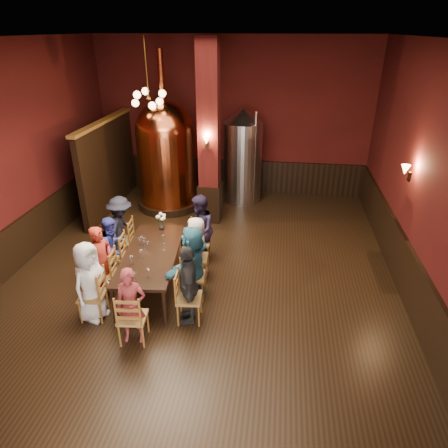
# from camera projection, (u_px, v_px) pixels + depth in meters

# --- Properties ---
(room) EXTENTS (10.00, 10.02, 4.50)m
(room) POSITION_uv_depth(u_px,v_px,m) (198.00, 174.00, 7.27)
(room) COLOR black
(room) RESTS_ON ground
(wainscot_right) EXTENTS (0.08, 9.90, 1.00)m
(wainscot_right) POSITION_uv_depth(u_px,v_px,m) (406.00, 272.00, 7.53)
(wainscot_right) COLOR black
(wainscot_right) RESTS_ON ground
(wainscot_back) EXTENTS (7.90, 0.08, 1.00)m
(wainscot_back) POSITION_uv_depth(u_px,v_px,m) (232.00, 175.00, 12.44)
(wainscot_back) COLOR black
(wainscot_back) RESTS_ON ground
(wainscot_left) EXTENTS (0.08, 9.90, 1.00)m
(wainscot_left) POSITION_uv_depth(u_px,v_px,m) (20.00, 243.00, 8.55)
(wainscot_left) COLOR black
(wainscot_left) RESTS_ON ground
(column) EXTENTS (0.58, 0.58, 4.50)m
(column) POSITION_uv_depth(u_px,v_px,m) (209.00, 136.00, 9.79)
(column) COLOR #49110F
(column) RESTS_ON ground
(partition) EXTENTS (0.22, 3.50, 2.40)m
(partition) POSITION_uv_depth(u_px,v_px,m) (109.00, 167.00, 10.98)
(partition) COLOR black
(partition) RESTS_ON ground
(pendant_cluster) EXTENTS (0.90, 0.90, 1.70)m
(pendant_cluster) POSITION_uv_depth(u_px,v_px,m) (149.00, 98.00, 9.69)
(pendant_cluster) COLOR #A57226
(pendant_cluster) RESTS_ON room
(sconce_wall) EXTENTS (0.20, 0.20, 0.36)m
(sconce_wall) POSITION_uv_depth(u_px,v_px,m) (410.00, 172.00, 7.50)
(sconce_wall) COLOR black
(sconce_wall) RESTS_ON room
(sconce_column) EXTENTS (0.20, 0.20, 0.36)m
(sconce_column) POSITION_uv_depth(u_px,v_px,m) (207.00, 141.00, 9.54)
(sconce_column) COLOR black
(sconce_column) RESTS_ON column
(dining_table) EXTENTS (1.24, 2.49, 0.75)m
(dining_table) POSITION_uv_depth(u_px,v_px,m) (151.00, 255.00, 7.71)
(dining_table) COLOR black
(dining_table) RESTS_ON ground
(chair_0) EXTENTS (0.50, 0.50, 0.92)m
(chair_0) POSITION_uv_depth(u_px,v_px,m) (92.00, 295.00, 6.95)
(chair_0) COLOR brown
(chair_0) RESTS_ON ground
(person_0) EXTENTS (0.65, 0.82, 1.48)m
(person_0) POSITION_uv_depth(u_px,v_px,m) (90.00, 282.00, 6.83)
(person_0) COLOR silver
(person_0) RESTS_ON ground
(chair_1) EXTENTS (0.50, 0.50, 0.92)m
(chair_1) POSITION_uv_depth(u_px,v_px,m) (104.00, 274.00, 7.55)
(chair_1) COLOR brown
(chair_1) RESTS_ON ground
(person_1) EXTENTS (0.44, 0.59, 1.45)m
(person_1) POSITION_uv_depth(u_px,v_px,m) (102.00, 262.00, 7.44)
(person_1) COLOR #A52A1C
(person_1) RESTS_ON ground
(chair_2) EXTENTS (0.50, 0.50, 0.92)m
(chair_2) POSITION_uv_depth(u_px,v_px,m) (114.00, 256.00, 8.14)
(chair_2) COLOR brown
(chair_2) RESTS_ON ground
(person_2) EXTENTS (0.48, 0.70, 1.32)m
(person_2) POSITION_uv_depth(u_px,v_px,m) (113.00, 247.00, 8.05)
(person_2) COLOR #2C3394
(person_2) RESTS_ON ground
(chair_3) EXTENTS (0.50, 0.50, 0.92)m
(chair_3) POSITION_uv_depth(u_px,v_px,m) (123.00, 240.00, 8.74)
(chair_3) COLOR brown
(chair_3) RESTS_ON ground
(person_3) EXTENTS (0.60, 0.98, 1.48)m
(person_3) POSITION_uv_depth(u_px,v_px,m) (122.00, 229.00, 8.62)
(person_3) COLOR black
(person_3) RESTS_ON ground
(chair_4) EXTENTS (0.50, 0.50, 0.92)m
(chair_4) POSITION_uv_depth(u_px,v_px,m) (189.00, 298.00, 6.89)
(chair_4) COLOR brown
(chair_4) RESTS_ON ground
(person_4) EXTENTS (0.54, 0.92, 1.47)m
(person_4) POSITION_uv_depth(u_px,v_px,m) (188.00, 284.00, 6.77)
(person_4) COLOR black
(person_4) RESTS_ON ground
(chair_5) EXTENTS (0.50, 0.50, 0.92)m
(chair_5) POSITION_uv_depth(u_px,v_px,m) (193.00, 276.00, 7.49)
(chair_5) COLOR brown
(chair_5) RESTS_ON ground
(person_5) EXTENTS (0.79, 1.44, 1.49)m
(person_5) POSITION_uv_depth(u_px,v_px,m) (193.00, 263.00, 7.36)
(person_5) COLOR #2C6B84
(person_5) RESTS_ON ground
(chair_6) EXTENTS (0.50, 0.50, 0.92)m
(chair_6) POSITION_uv_depth(u_px,v_px,m) (197.00, 258.00, 8.08)
(chair_6) COLOR brown
(chair_6) RESTS_ON ground
(person_6) EXTENTS (0.46, 0.68, 1.34)m
(person_6) POSITION_uv_depth(u_px,v_px,m) (197.00, 249.00, 7.99)
(person_6) COLOR beige
(person_6) RESTS_ON ground
(chair_7) EXTENTS (0.50, 0.50, 0.92)m
(chair_7) POSITION_uv_depth(u_px,v_px,m) (200.00, 242.00, 8.68)
(chair_7) COLOR brown
(chair_7) RESTS_ON ground
(person_7) EXTENTS (0.52, 0.80, 1.53)m
(person_7) POSITION_uv_depth(u_px,v_px,m) (200.00, 229.00, 8.54)
(person_7) COLOR #201831
(person_7) RESTS_ON ground
(chair_8) EXTENTS (0.50, 0.50, 0.92)m
(chair_8) POSITION_uv_depth(u_px,v_px,m) (133.00, 317.00, 6.43)
(chair_8) COLOR brown
(chair_8) RESTS_ON ground
(person_8) EXTENTS (0.54, 0.39, 1.35)m
(person_8) POSITION_uv_depth(u_px,v_px,m) (131.00, 306.00, 6.33)
(person_8) COLOR maroon
(person_8) RESTS_ON ground
(copper_kettle) EXTENTS (2.07, 2.07, 4.19)m
(copper_kettle) POSITION_uv_depth(u_px,v_px,m) (167.00, 154.00, 10.92)
(copper_kettle) COLOR black
(copper_kettle) RESTS_ON ground
(steel_vessel) EXTENTS (1.25, 1.25, 2.67)m
(steel_vessel) POSITION_uv_depth(u_px,v_px,m) (243.00, 156.00, 11.42)
(steel_vessel) COLOR #B2B2B7
(steel_vessel) RESTS_ON ground
(rose_vase) EXTENTS (0.22, 0.22, 0.38)m
(rose_vase) POSITION_uv_depth(u_px,v_px,m) (161.00, 219.00, 8.47)
(rose_vase) COLOR white
(rose_vase) RESTS_ON dining_table
(wine_glass_0) EXTENTS (0.07, 0.07, 0.17)m
(wine_glass_0) POSITION_uv_depth(u_px,v_px,m) (148.00, 273.00, 6.90)
(wine_glass_0) COLOR white
(wine_glass_0) RESTS_ON dining_table
(wine_glass_1) EXTENTS (0.07, 0.07, 0.17)m
(wine_glass_1) POSITION_uv_depth(u_px,v_px,m) (142.00, 240.00, 7.97)
(wine_glass_1) COLOR white
(wine_glass_1) RESTS_ON dining_table
(wine_glass_2) EXTENTS (0.07, 0.07, 0.17)m
(wine_glass_2) POSITION_uv_depth(u_px,v_px,m) (135.00, 277.00, 6.80)
(wine_glass_2) COLOR white
(wine_glass_2) RESTS_ON dining_table
(wine_glass_3) EXTENTS (0.07, 0.07, 0.17)m
(wine_glass_3) POSITION_uv_depth(u_px,v_px,m) (132.00, 260.00, 7.28)
(wine_glass_3) COLOR white
(wine_glass_3) RESTS_ON dining_table
(wine_glass_4) EXTENTS (0.07, 0.07, 0.17)m
(wine_glass_4) POSITION_uv_depth(u_px,v_px,m) (148.00, 245.00, 7.77)
(wine_glass_4) COLOR white
(wine_glass_4) RESTS_ON dining_table
(wine_glass_5) EXTENTS (0.07, 0.07, 0.17)m
(wine_glass_5) POSITION_uv_depth(u_px,v_px,m) (127.00, 276.00, 6.81)
(wine_glass_5) COLOR white
(wine_glass_5) RESTS_ON dining_table
(wine_glass_6) EXTENTS (0.07, 0.07, 0.17)m
(wine_glass_6) POSITION_uv_depth(u_px,v_px,m) (164.00, 239.00, 8.00)
(wine_glass_6) COLOR white
(wine_glass_6) RESTS_ON dining_table
(wine_glass_7) EXTENTS (0.07, 0.07, 0.17)m
(wine_glass_7) POSITION_uv_depth(u_px,v_px,m) (141.00, 254.00, 7.47)
(wine_glass_7) COLOR white
(wine_glass_7) RESTS_ON dining_table
(wine_glass_8) EXTENTS (0.07, 0.07, 0.17)m
(wine_glass_8) POSITION_uv_depth(u_px,v_px,m) (145.00, 242.00, 7.90)
(wine_glass_8) COLOR white
(wine_glass_8) RESTS_ON dining_table
(wine_glass_9) EXTENTS (0.07, 0.07, 0.17)m
(wine_glass_9) POSITION_uv_depth(u_px,v_px,m) (139.00, 242.00, 7.91)
(wine_glass_9) COLOR white
(wine_glass_9) RESTS_ON dining_table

